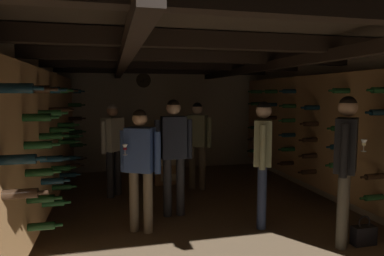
{
  "coord_description": "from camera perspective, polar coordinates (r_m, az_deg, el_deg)",
  "views": [
    {
      "loc": [
        -1.2,
        -4.57,
        1.76
      ],
      "look_at": [
        -0.02,
        0.35,
        1.24
      ],
      "focal_mm": 31.7,
      "sensor_mm": 36.0,
      "label": 1
    }
  ],
  "objects": [
    {
      "name": "person_guest_mid_right",
      "position": [
        4.51,
        11.83,
        -3.94
      ],
      "size": [
        0.35,
        0.49,
        1.65
      ],
      "color": "#232D4C",
      "rests_on": "ground_plane"
    },
    {
      "name": "person_guest_mid_left",
      "position": [
        4.3,
        -8.7,
        -5.26
      ],
      "size": [
        0.49,
        0.35,
        1.56
      ],
      "color": "brown",
      "rests_on": "ground_plane"
    },
    {
      "name": "person_guest_rear_center",
      "position": [
        6.15,
        0.9,
        -1.62
      ],
      "size": [
        0.47,
        0.37,
        1.59
      ],
      "color": "brown",
      "rests_on": "ground_plane"
    },
    {
      "name": "person_guest_near_right",
      "position": [
        4.22,
        24.45,
        -4.28
      ],
      "size": [
        0.39,
        0.45,
        1.73
      ],
      "color": "#4C473D",
      "rests_on": "ground_plane"
    },
    {
      "name": "wine_crate_stack",
      "position": [
        6.67,
        -4.19,
        -5.46
      ],
      "size": [
        0.52,
        0.35,
        0.9
      ],
      "color": "#A37547",
      "rests_on": "ground_plane"
    },
    {
      "name": "display_bottle",
      "position": [
        6.56,
        -3.5,
        -0.47
      ],
      "size": [
        0.08,
        0.08,
        0.35
      ],
      "color": "#0F2838",
      "rests_on": "wine_crate_stack"
    },
    {
      "name": "room_shell",
      "position": [
        5.0,
        0.4,
        1.98
      ],
      "size": [
        4.72,
        6.52,
        2.41
      ],
      "color": "beige",
      "rests_on": "ground_plane"
    },
    {
      "name": "handbag",
      "position": [
        4.59,
        26.92,
        -15.73
      ],
      "size": [
        0.28,
        0.12,
        0.35
      ],
      "color": "black",
      "rests_on": "ground_plane"
    },
    {
      "name": "ground_plane",
      "position": [
        5.04,
        1.16,
        -14.55
      ],
      "size": [
        8.4,
        8.4,
        0.0
      ],
      "primitive_type": "plane",
      "color": "#8C7051"
    },
    {
      "name": "person_guest_far_left",
      "position": [
        5.88,
        -13.14,
        -2.23
      ],
      "size": [
        0.39,
        0.46,
        1.58
      ],
      "color": "#2D2D33",
      "rests_on": "ground_plane"
    },
    {
      "name": "person_host_center",
      "position": [
        4.81,
        -3.1,
        -3.05
      ],
      "size": [
        0.54,
        0.22,
        1.67
      ],
      "color": "#2D2D33",
      "rests_on": "ground_plane"
    }
  ]
}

